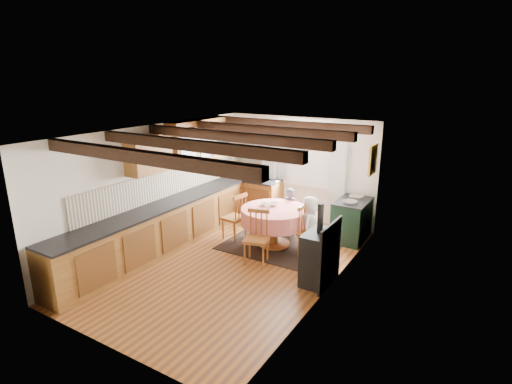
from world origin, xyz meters
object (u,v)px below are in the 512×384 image
Objects in this scene: dining_table at (274,227)px; chair_left at (234,216)px; chair_right at (311,231)px; aga_range at (352,220)px; child_far at (290,212)px; cup at (268,208)px; cast_iron_stove at (319,244)px; chair_near at (256,238)px; child_right at (310,225)px.

chair_left reaches higher than dining_table.
chair_right is 1.24m from aga_range.
child_far is at bearing 89.79° from dining_table.
chair_left is 10.03× the size of cup.
cast_iron_stove is 1.57m from cup.
chair_near is 0.95× the size of child_far.
cast_iron_stove reaches higher than child_far.
child_right is 0.86m from cup.
chair_near is 1.53m from child_far.
dining_table is at bearing 85.12° from chair_right.
chair_right is at bearing 30.72° from chair_near.
chair_near is 1.25m from cast_iron_stove.
chair_left is 1.71m from chair_right.
child_far is at bearing 46.69° from chair_right.
chair_left reaches higher than cup.
dining_table is 1.31× the size of chair_right.
aga_range is 9.55× the size of cup.
dining_table is 0.48m from cup.
chair_left is 0.99× the size of chair_right.
child_far is (-1.20, -0.41, 0.08)m from aga_range.
chair_right is 0.94m from cup.
child_far is 0.92m from child_right.
chair_right is at bearing 132.06° from child_far.
chair_right is at bearing 97.97° from chair_left.
dining_table is at bearing 80.13° from chair_near.
child_far reaches higher than dining_table.
dining_table is 13.26× the size of cup.
cast_iron_stove reaches higher than chair_near.
cup is (-0.87, -0.10, 0.34)m from chair_right.
chair_near is at bearing 176.24° from cast_iron_stove.
child_far is (-1.31, 1.61, -0.17)m from cast_iron_stove.
chair_right is 0.73× the size of cast_iron_stove.
chair_left is 1.19m from child_far.
child_right is (-0.10, 0.17, 0.06)m from chair_right.
chair_left is at bearing 90.51° from chair_right.
child_right is at bearing 31.05° from chair_right.
chair_right is at bearing -4.65° from dining_table.
child_right is at bearing -116.29° from aga_range.
aga_range is at bearing -165.88° from child_far.
aga_range is 2.04m from cast_iron_stove.
child_far is (0.00, 0.69, 0.12)m from dining_table.
cup is (-1.27, -1.28, 0.40)m from aga_range.
aga_range is (0.39, 1.17, -0.06)m from chair_right.
child_far is at bearing 129.24° from cast_iron_stove.
chair_right is at bearing -154.61° from child_right.
cup is at bearing -109.52° from dining_table.
chair_near is (0.09, -0.83, 0.10)m from dining_table.
chair_near is at bearing -84.10° from dining_table.
chair_right is (1.71, 0.02, 0.00)m from chair_left.
child_right is at bearing 19.45° from cup.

